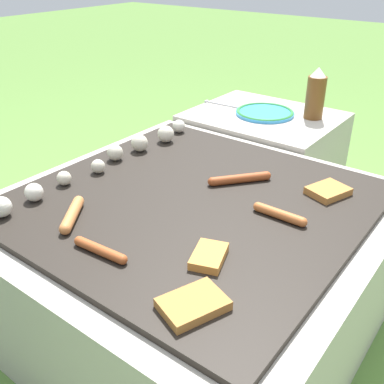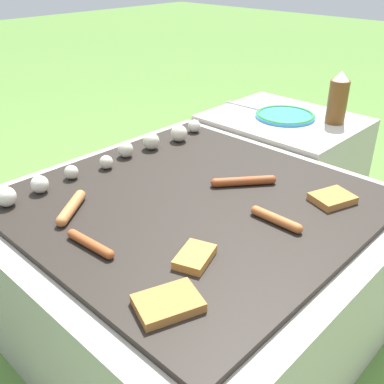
% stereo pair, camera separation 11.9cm
% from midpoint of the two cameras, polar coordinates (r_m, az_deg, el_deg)
% --- Properties ---
extents(ground_plane, '(14.00, 14.00, 0.00)m').
position_cam_midpoint_polar(ground_plane, '(1.48, -2.39, -14.97)').
color(ground_plane, '#567F38').
extents(grill, '(1.00, 1.00, 0.41)m').
position_cam_midpoint_polar(grill, '(1.35, -2.57, -8.64)').
color(grill, '#B2AA9E').
rests_on(grill, ground_plane).
extents(side_ledge, '(0.49, 0.59, 0.41)m').
position_cam_midpoint_polar(side_ledge, '(1.98, 7.06, 4.06)').
color(side_ledge, '#B2AA9E').
rests_on(side_ledge, ground_plane).
extents(sausage_mid_right, '(0.16, 0.13, 0.03)m').
position_cam_midpoint_polar(sausage_mid_right, '(1.31, 3.51, 1.64)').
color(sausage_mid_right, '#93421E').
rests_on(sausage_mid_right, grill).
extents(sausage_back_right, '(0.02, 0.15, 0.02)m').
position_cam_midpoint_polar(sausage_back_right, '(1.15, 8.16, -2.89)').
color(sausage_back_right, '#B7602D').
rests_on(sausage_back_right, grill).
extents(sausage_front_center, '(0.03, 0.15, 0.02)m').
position_cam_midpoint_polar(sausage_front_center, '(1.04, -14.86, -7.23)').
color(sausage_front_center, '#A34C23').
rests_on(sausage_front_center, grill).
extents(sausage_back_left, '(0.14, 0.11, 0.03)m').
position_cam_midpoint_polar(sausage_back_left, '(1.19, -17.80, -2.80)').
color(sausage_back_left, '#C6753D').
rests_on(sausage_back_left, grill).
extents(bread_slice_center, '(0.15, 0.13, 0.02)m').
position_cam_midpoint_polar(bread_slice_center, '(0.88, -3.89, -14.17)').
color(bread_slice_center, '#B27033').
rests_on(bread_slice_center, grill).
extents(bread_slice_left, '(0.13, 0.11, 0.02)m').
position_cam_midpoint_polar(bread_slice_left, '(1.29, 14.40, 0.06)').
color(bread_slice_left, '#B27033').
rests_on(bread_slice_left, grill).
extents(bread_slice_right, '(0.12, 0.10, 0.02)m').
position_cam_midpoint_polar(bread_slice_right, '(0.99, -1.31, -8.26)').
color(bread_slice_right, '#D18438').
rests_on(bread_slice_right, grill).
extents(mushroom_row, '(0.80, 0.08, 0.06)m').
position_cam_midpoint_polar(mushroom_row, '(1.45, -12.52, 4.32)').
color(mushroom_row, silver).
rests_on(mushroom_row, grill).
extents(plate_colorful, '(0.24, 0.24, 0.02)m').
position_cam_midpoint_polar(plate_colorful, '(1.90, 7.45, 9.95)').
color(plate_colorful, '#338CCC').
rests_on(plate_colorful, side_ledge).
extents(condiment_bottle, '(0.07, 0.07, 0.21)m').
position_cam_midpoint_polar(condiment_bottle, '(1.87, 13.65, 11.91)').
color(condiment_bottle, brown).
rests_on(condiment_bottle, side_ledge).
extents(fork_utensil, '(0.02, 0.18, 0.01)m').
position_cam_midpoint_polar(fork_utensil, '(2.02, 1.95, 11.07)').
color(fork_utensil, silver).
rests_on(fork_utensil, side_ledge).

